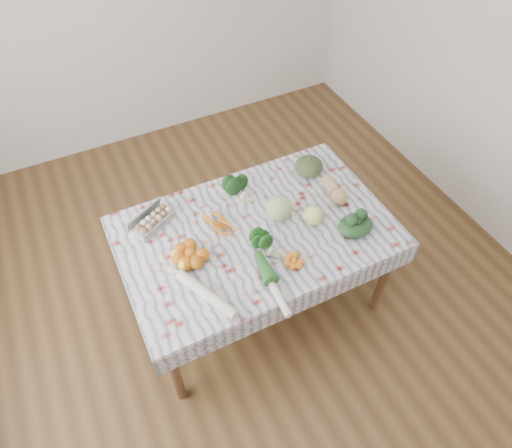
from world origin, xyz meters
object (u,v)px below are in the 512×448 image
object	(u,v)px
grapefruit	(314,215)
egg_carton	(154,222)
kabocha_squash	(309,166)
dining_table	(256,239)
cabbage	(279,208)
butternut_squash	(335,190)

from	to	relation	value
grapefruit	egg_carton	bearing A→B (deg)	155.33
kabocha_squash	dining_table	bearing A→B (deg)	-151.07
dining_table	egg_carton	distance (m)	0.64
dining_table	cabbage	xyz separation A→B (m)	(0.17, 0.04, 0.17)
dining_table	butternut_squash	xyz separation A→B (m)	(0.59, 0.04, 0.14)
dining_table	grapefruit	distance (m)	0.39
cabbage	egg_carton	bearing A→B (deg)	158.88
kabocha_squash	cabbage	bearing A→B (deg)	-144.44
egg_carton	cabbage	xyz separation A→B (m)	(0.72, -0.28, 0.05)
dining_table	butternut_squash	world-z (taller)	butternut_squash
butternut_squash	grapefruit	size ratio (longest dim) A/B	1.88
cabbage	kabocha_squash	bearing A→B (deg)	35.56
dining_table	grapefruit	world-z (taller)	grapefruit
egg_carton	cabbage	world-z (taller)	cabbage
grapefruit	cabbage	bearing A→B (deg)	142.63
egg_carton	grapefruit	xyz separation A→B (m)	(0.89, -0.41, 0.02)
egg_carton	grapefruit	distance (m)	0.98
butternut_squash	grapefruit	world-z (taller)	grapefruit
butternut_squash	kabocha_squash	bearing A→B (deg)	104.72
butternut_squash	dining_table	bearing A→B (deg)	-169.83
egg_carton	dining_table	bearing A→B (deg)	-57.15
cabbage	dining_table	bearing A→B (deg)	-168.63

